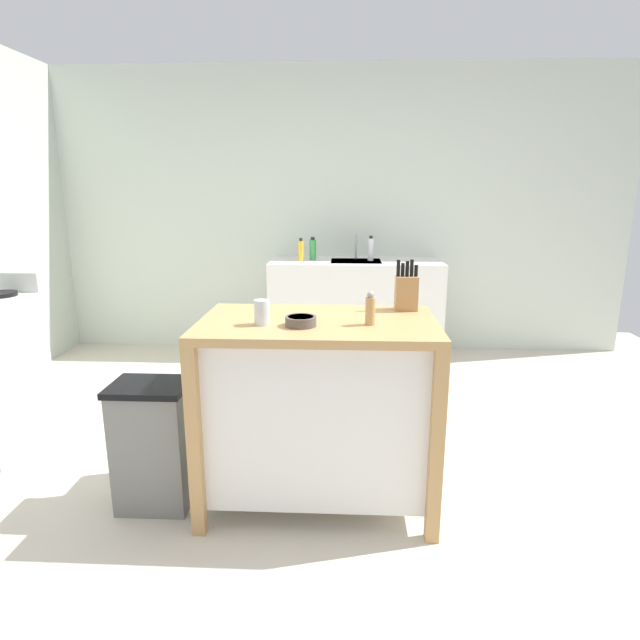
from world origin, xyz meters
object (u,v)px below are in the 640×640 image
drinking_cup (262,312)px  bottle_hand_soap (313,249)px  knife_block (406,292)px  pepper_grinder (370,309)px  bottle_dish_soap (301,250)px  trash_bin (154,445)px  sink_faucet (356,247)px  kitchen_island (318,402)px  bowl_stoneware_deep (301,321)px  bottle_spray_cleaner (371,249)px

drinking_cup → bottle_hand_soap: 2.43m
drinking_cup → bottle_hand_soap: bottle_hand_soap is taller
bottle_hand_soap → knife_block: bearing=-74.0°
pepper_grinder → bottle_dish_soap: (-0.51, 2.33, -0.00)m
trash_bin → bottle_hand_soap: size_ratio=3.11×
bottle_hand_soap → bottle_dish_soap: bearing=-143.1°
pepper_grinder → bottle_hand_soap: bottle_hand_soap is taller
drinking_cup → sink_faucet: 2.58m
kitchen_island → bottle_dish_soap: (-0.27, 2.25, 0.48)m
bowl_stoneware_deep → knife_block: bearing=34.9°
kitchen_island → bowl_stoneware_deep: (-0.07, -0.11, 0.43)m
pepper_grinder → bottle_dish_soap: bearing=102.3°
bowl_stoneware_deep → pepper_grinder: pepper_grinder is taller
pepper_grinder → bottle_hand_soap: (-0.41, 2.40, -0.00)m
bowl_stoneware_deep → trash_bin: 0.96m
kitchen_island → bottle_spray_cleaner: bearing=81.4°
drinking_cup → bottle_dish_soap: size_ratio=0.56×
bottle_spray_cleaner → bottle_dish_soap: bearing=-175.2°
trash_bin → bottle_dish_soap: bearing=77.5°
trash_bin → bottle_hand_soap: (0.62, 2.42, 0.68)m
knife_block → trash_bin: 1.44m
kitchen_island → drinking_cup: (-0.25, -0.10, 0.47)m
bottle_spray_cleaner → bottle_hand_soap: (-0.52, 0.02, -0.01)m
bottle_spray_cleaner → bottle_dish_soap: 0.62m
pepper_grinder → bottle_dish_soap: 2.38m
knife_block → drinking_cup: (-0.68, -0.33, -0.04)m
knife_block → drinking_cup: size_ratio=2.24×
kitchen_island → bottle_dish_soap: bearing=96.8°
knife_block → bottle_dish_soap: 2.13m
sink_faucet → bowl_stoneware_deep: bearing=-96.4°
bowl_stoneware_deep → kitchen_island: bearing=58.2°
kitchen_island → sink_faucet: sink_faucet is taller
bottle_hand_soap → sink_faucet: bearing=16.4°
drinking_cup → trash_bin: bearing=179.3°
bottle_dish_soap → sink_faucet: bearing=21.2°
kitchen_island → bowl_stoneware_deep: 0.45m
knife_block → bottle_hand_soap: bearing=106.0°
bottle_hand_soap → bowl_stoneware_deep: bearing=-87.7°
kitchen_island → bowl_stoneware_deep: bowl_stoneware_deep is taller
kitchen_island → trash_bin: size_ratio=1.75×
sink_faucet → bottle_spray_cleaner: bearing=-46.6°
knife_block → sink_faucet: (-0.21, 2.21, -0.01)m
knife_block → sink_faucet: size_ratio=1.15×
kitchen_island → knife_block: bearing=28.7°
knife_block → sink_faucet: knife_block is taller
sink_faucet → bottle_dish_soap: size_ratio=1.09×
pepper_grinder → bottle_hand_soap: size_ratio=0.75×
knife_block → trash_bin: (-1.22, -0.33, -0.70)m
sink_faucet → bottle_hand_soap: 0.40m
bottle_spray_cleaner → bottle_dish_soap: (-0.62, -0.05, -0.01)m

